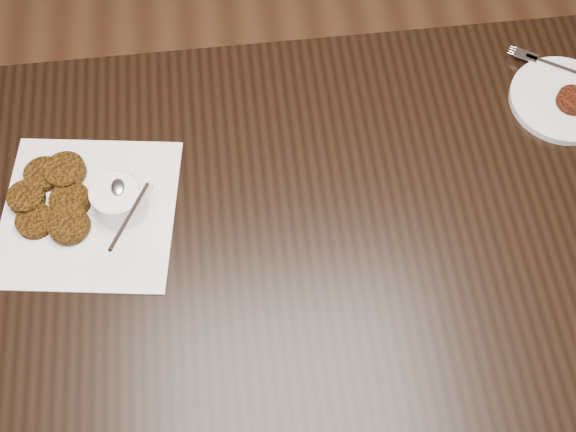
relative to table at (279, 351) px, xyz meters
The scene contains 6 objects.
floor 0.38m from the table, 55.22° to the right, with size 4.00×4.00×0.00m, color brown.
table is the anchor object (origin of this frame).
napkin 0.50m from the table, 152.32° to the left, with size 0.28×0.28×0.00m, color white.
sauce_ramekin 0.52m from the table, 146.91° to the left, with size 0.11×0.11×0.12m, color white, non-canonical shape.
patty_cluster 0.55m from the table, 153.56° to the left, with size 0.22×0.22×0.02m, color #5E390C, non-canonical shape.
plate_with_patty 0.73m from the table, 27.48° to the left, with size 0.19×0.19×0.03m, color silver, non-canonical shape.
Camera 1 is at (-0.07, -0.37, 1.77)m, focal length 43.90 mm.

